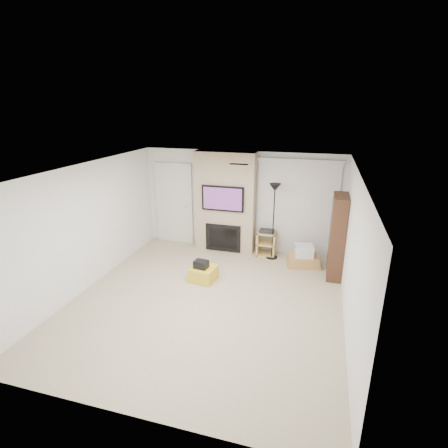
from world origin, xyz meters
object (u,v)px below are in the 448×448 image
(ottoman, at_px, (203,274))
(bookshelf, at_px, (337,237))
(floor_lamp, at_px, (274,200))
(box_stack, at_px, (303,257))
(av_stand, at_px, (266,242))

(ottoman, bearing_deg, bookshelf, 20.77)
(ottoman, relative_size, floor_lamp, 0.27)
(bookshelf, bearing_deg, box_stack, 153.52)
(floor_lamp, xyz_separation_m, bookshelf, (1.44, -0.54, -0.55))
(box_stack, bearing_deg, bookshelf, -26.48)
(ottoman, xyz_separation_m, box_stack, (1.99, 1.35, 0.04))
(ottoman, xyz_separation_m, av_stand, (1.07, 1.68, 0.20))
(av_stand, bearing_deg, bookshelf, -22.81)
(ottoman, height_order, floor_lamp, floor_lamp)
(ottoman, bearing_deg, box_stack, 34.04)
(ottoman, distance_m, box_stack, 2.41)
(floor_lamp, height_order, box_stack, floor_lamp)
(floor_lamp, relative_size, box_stack, 2.22)
(floor_lamp, relative_size, av_stand, 2.79)
(av_stand, distance_m, bookshelf, 1.82)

